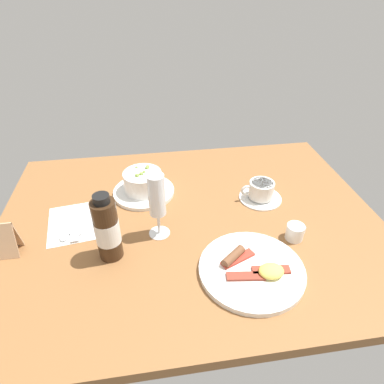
# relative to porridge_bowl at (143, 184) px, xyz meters

# --- Properties ---
(ground_plane) EXTENTS (1.10, 0.84, 0.03)m
(ground_plane) POSITION_rel_porridge_bowl_xyz_m (-0.13, 0.15, -0.05)
(ground_plane) COLOR brown
(porridge_bowl) EXTENTS (0.19, 0.19, 0.08)m
(porridge_bowl) POSITION_rel_porridge_bowl_xyz_m (0.00, 0.00, 0.00)
(porridge_bowl) COLOR white
(porridge_bowl) RESTS_ON ground_plane
(cutlery_setting) EXTENTS (0.16, 0.20, 0.01)m
(cutlery_setting) POSITION_rel_porridge_bowl_xyz_m (0.20, 0.12, -0.03)
(cutlery_setting) COLOR white
(cutlery_setting) RESTS_ON ground_plane
(coffee_cup) EXTENTS (0.13, 0.13, 0.06)m
(coffee_cup) POSITION_rel_porridge_bowl_xyz_m (-0.36, 0.08, -0.01)
(coffee_cup) COLOR white
(coffee_cup) RESTS_ON ground_plane
(creamer_jug) EXTENTS (0.06, 0.05, 0.05)m
(creamer_jug) POSITION_rel_porridge_bowl_xyz_m (-0.39, 0.27, -0.01)
(creamer_jug) COLOR white
(creamer_jug) RESTS_ON ground_plane
(wine_glass) EXTENTS (0.06, 0.06, 0.19)m
(wine_glass) POSITION_rel_porridge_bowl_xyz_m (-0.04, 0.20, 0.08)
(wine_glass) COLOR white
(wine_glass) RESTS_ON ground_plane
(sauce_bottle_brown) EXTENTS (0.06, 0.06, 0.19)m
(sauce_bottle_brown) POSITION_rel_porridge_bowl_xyz_m (0.09, 0.26, 0.05)
(sauce_bottle_brown) COLOR #382314
(sauce_bottle_brown) RESTS_ON ground_plane
(breakfast_plate) EXTENTS (0.25, 0.25, 0.04)m
(breakfast_plate) POSITION_rel_porridge_bowl_xyz_m (-0.25, 0.37, -0.03)
(breakfast_plate) COLOR white
(breakfast_plate) RESTS_ON ground_plane
(menu_card) EXTENTS (0.05, 0.05, 0.10)m
(menu_card) POSITION_rel_porridge_bowl_xyz_m (0.34, 0.22, 0.01)
(menu_card) COLOR tan
(menu_card) RESTS_ON ground_plane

